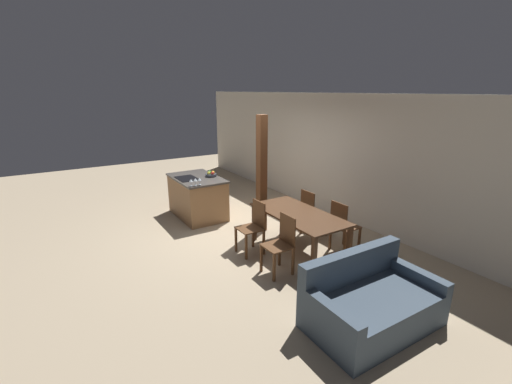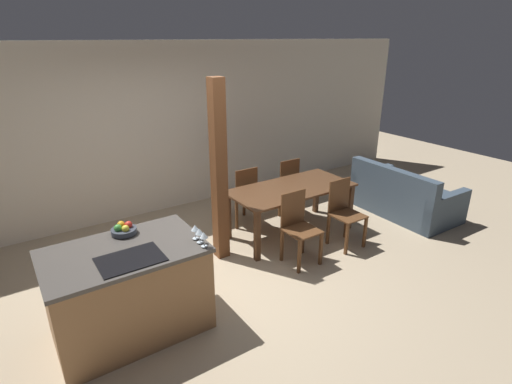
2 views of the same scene
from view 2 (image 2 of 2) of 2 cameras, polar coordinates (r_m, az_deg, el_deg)
ground_plane at (r=4.95m, az=-4.58°, el=-12.44°), size 16.00×16.00×0.00m
wall_back at (r=6.56m, az=-15.82°, el=8.24°), size 11.20×0.08×2.70m
kitchen_island at (r=4.16m, az=-17.72°, el=-13.26°), size 1.45×0.92×0.92m
fruit_bowl at (r=4.19m, az=-18.38°, el=-5.08°), size 0.25×0.25×0.11m
wine_glass_near at (r=3.74m, az=-7.47°, el=-6.18°), size 0.08×0.08×0.15m
wine_glass_middle at (r=3.82m, az=-8.10°, el=-5.64°), size 0.08×0.08×0.15m
wine_glass_far at (r=3.89m, az=-8.71°, el=-5.12°), size 0.08×0.08×0.15m
dining_table at (r=5.78m, az=5.03°, el=-0.22°), size 1.82×0.88×0.73m
dining_chair_near_left at (r=5.13m, az=6.06°, el=-4.89°), size 0.40×0.40×0.93m
dining_chair_near_right at (r=5.64m, az=12.47°, el=-2.74°), size 0.40×0.40×0.93m
dining_chair_far_left at (r=6.11m, az=-1.91°, el=-0.32°), size 0.40×0.40×0.93m
dining_chair_far_right at (r=6.55m, az=4.15°, el=1.16°), size 0.40×0.40×0.93m
couch at (r=6.99m, az=20.36°, el=-0.76°), size 0.98×1.63×0.84m
timber_post at (r=4.98m, az=-5.32°, el=2.67°), size 0.16×0.16×2.32m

